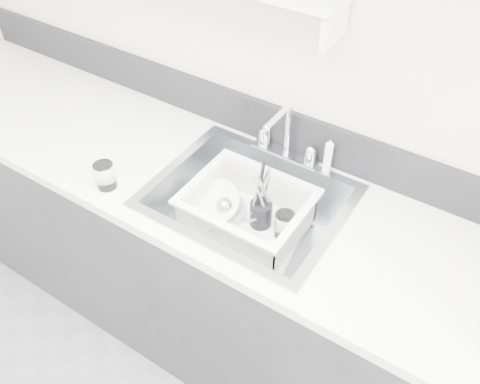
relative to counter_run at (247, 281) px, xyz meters
The scene contains 12 objects.
counter_run is the anchor object (origin of this frame).
backsplash 0.62m from the counter_run, 90.00° to the left, with size 3.20×0.02×0.16m, color black.
sink 0.37m from the counter_run, ahead, with size 0.64×0.52×0.20m, color silver, non-canonical shape.
faucet 0.58m from the counter_run, 90.00° to the left, with size 0.26×0.18×0.23m.
side_sprayer 0.61m from the counter_run, 57.89° to the left, with size 0.03×0.03×0.14m, color white.
wash_tub 0.37m from the counter_run, 132.47° to the left, with size 0.41×0.33×0.16m, color white, non-canonical shape.
plate_stack 0.36m from the counter_run, behind, with size 0.23×0.22×0.09m.
utensil_cup 0.37m from the counter_run, 59.15° to the left, with size 0.08×0.08×0.26m.
ladle 0.35m from the counter_run, 145.71° to the right, with size 0.26×0.09×0.07m, color silver, non-canonical shape.
tumbler_in_tub 0.38m from the counter_run, 18.39° to the left, with size 0.07×0.07×0.10m, color white.
tumbler_counter 0.70m from the counter_run, 153.15° to the right, with size 0.07×0.07×0.09m, color white.
bowl_small 0.34m from the counter_run, 49.78° to the right, with size 0.12×0.12×0.04m, color white.
Camera 1 is at (0.64, 0.16, 2.09)m, focal length 38.00 mm.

